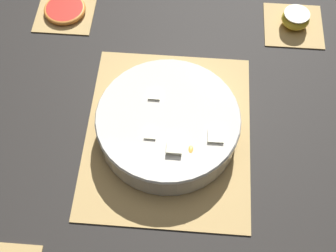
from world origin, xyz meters
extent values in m
plane|color=black|center=(0.00, 0.00, 0.00)|extent=(6.00, 6.00, 0.00)
cube|color=tan|center=(0.00, 0.00, 0.00)|extent=(0.41, 0.34, 0.01)
cube|color=#4C381E|center=(-0.16, 0.00, 0.00)|extent=(0.01, 0.33, 0.00)
cube|color=#4C381E|center=(-0.12, 0.00, 0.00)|extent=(0.01, 0.33, 0.00)
cube|color=#4C381E|center=(-0.07, 0.00, 0.00)|extent=(0.01, 0.33, 0.00)
cube|color=#4C381E|center=(-0.02, 0.00, 0.00)|extent=(0.01, 0.33, 0.00)
cube|color=#4C381E|center=(0.02, 0.00, 0.00)|extent=(0.01, 0.33, 0.00)
cube|color=#4C381E|center=(0.07, 0.00, 0.00)|extent=(0.01, 0.33, 0.00)
cube|color=#4C381E|center=(0.12, 0.00, 0.00)|extent=(0.01, 0.33, 0.00)
cube|color=#4C381E|center=(0.16, 0.00, 0.00)|extent=(0.01, 0.33, 0.00)
cube|color=tan|center=(0.33, -0.28, 0.00)|extent=(0.14, 0.14, 0.01)
cube|color=#4C381E|center=(0.28, -0.28, 0.00)|extent=(0.00, 0.14, 0.00)
cube|color=#4C381E|center=(0.31, -0.28, 0.00)|extent=(0.00, 0.14, 0.00)
cube|color=#4C381E|center=(0.34, -0.28, 0.00)|extent=(0.00, 0.14, 0.00)
cube|color=#4C381E|center=(0.37, -0.28, 0.00)|extent=(0.00, 0.14, 0.00)
cube|color=tan|center=(0.33, 0.28, 0.00)|extent=(0.14, 0.14, 0.01)
cube|color=#4C381E|center=(0.28, 0.28, 0.00)|extent=(0.00, 0.14, 0.00)
cube|color=#4C381E|center=(0.31, 0.28, 0.00)|extent=(0.00, 0.14, 0.00)
cube|color=#4C381E|center=(0.34, 0.28, 0.00)|extent=(0.00, 0.14, 0.00)
cylinder|color=silver|center=(0.00, 0.00, 0.04)|extent=(0.29, 0.29, 0.06)
torus|color=silver|center=(0.00, 0.00, 0.06)|extent=(0.29, 0.29, 0.01)
cylinder|color=#F4EABC|center=(-0.07, 0.05, 0.04)|extent=(0.03, 0.03, 0.01)
cylinder|color=#F4EABC|center=(-0.07, -0.05, 0.04)|extent=(0.03, 0.03, 0.01)
cylinder|color=#F4EABC|center=(0.08, -0.04, 0.04)|extent=(0.03, 0.03, 0.01)
cylinder|color=#F4EABC|center=(0.07, 0.04, 0.04)|extent=(0.02, 0.02, 0.01)
cylinder|color=#F4EABC|center=(0.03, 0.02, 0.04)|extent=(0.03, 0.03, 0.01)
cylinder|color=#F4EABC|center=(0.00, 0.05, 0.05)|extent=(0.03, 0.03, 0.01)
cylinder|color=#F4EABC|center=(0.06, -0.01, 0.06)|extent=(0.03, 0.03, 0.01)
cylinder|color=#F4EABC|center=(0.02, 0.09, 0.02)|extent=(0.03, 0.03, 0.01)
cylinder|color=#F4EABC|center=(-0.02, 0.07, 0.06)|extent=(0.03, 0.03, 0.01)
cylinder|color=#F4EABC|center=(0.01, -0.06, 0.03)|extent=(0.03, 0.03, 0.01)
cylinder|color=#F4EABC|center=(-0.04, -0.02, 0.06)|extent=(0.03, 0.03, 0.01)
cube|color=beige|center=(-0.04, -0.09, 0.06)|extent=(0.03, 0.03, 0.03)
cube|color=beige|center=(-0.09, -0.01, 0.03)|extent=(0.02, 0.02, 0.02)
cube|color=beige|center=(0.09, 0.05, 0.05)|extent=(0.02, 0.02, 0.02)
cube|color=beige|center=(0.05, 0.03, 0.06)|extent=(0.02, 0.02, 0.02)
cube|color=beige|center=(-0.08, 0.02, 0.06)|extent=(0.03, 0.03, 0.03)
cube|color=beige|center=(0.03, -0.07, 0.05)|extent=(0.02, 0.02, 0.02)
cube|color=beige|center=(-0.05, 0.03, 0.06)|extent=(0.02, 0.02, 0.02)
cube|color=beige|center=(-0.07, -0.02, 0.07)|extent=(0.03, 0.03, 0.03)
cube|color=beige|center=(-0.06, 0.09, 0.05)|extent=(0.03, 0.03, 0.03)
cube|color=beige|center=(-0.09, 0.02, 0.02)|extent=(0.03, 0.03, 0.03)
cube|color=beige|center=(0.05, 0.09, 0.02)|extent=(0.03, 0.03, 0.03)
cube|color=beige|center=(0.03, -0.02, 0.03)|extent=(0.02, 0.02, 0.02)
cube|color=beige|center=(0.05, -0.04, 0.05)|extent=(0.03, 0.03, 0.03)
cube|color=beige|center=(0.03, 0.05, 0.04)|extent=(0.02, 0.02, 0.02)
ellipsoid|color=red|center=(-0.01, 0.10, 0.03)|extent=(0.03, 0.02, 0.01)
ellipsoid|color=#F9A338|center=(0.07, 0.02, 0.03)|extent=(0.03, 0.02, 0.01)
ellipsoid|color=#F9A338|center=(-0.07, -0.05, 0.07)|extent=(0.03, 0.02, 0.01)
ellipsoid|color=red|center=(-0.09, -0.05, 0.03)|extent=(0.03, 0.02, 0.02)
ellipsoid|color=#F9A338|center=(0.09, -0.01, 0.04)|extent=(0.02, 0.01, 0.01)
ellipsoid|color=gold|center=(0.33, -0.28, 0.02)|extent=(0.07, 0.07, 0.04)
cylinder|color=beige|center=(0.33, -0.28, 0.04)|extent=(0.06, 0.06, 0.00)
cylinder|color=red|center=(0.33, 0.28, 0.01)|extent=(0.09, 0.09, 0.01)
torus|color=orange|center=(0.33, 0.28, 0.01)|extent=(0.10, 0.10, 0.01)
camera|label=1|loc=(-0.49, -0.04, 0.85)|focal=50.00mm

